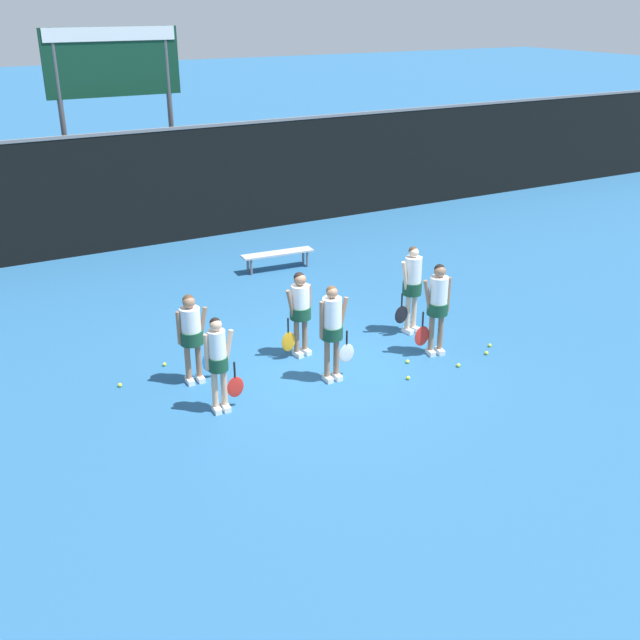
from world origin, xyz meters
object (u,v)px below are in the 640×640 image
(player_4, at_px, (300,307))
(tennis_ball_1, at_px, (164,364))
(player_1, at_px, (332,325))
(tennis_ball_6, at_px, (408,378))
(tennis_ball_5, at_px, (287,344))
(player_3, at_px, (191,331))
(bench_courtside, at_px, (278,255))
(player_0, at_px, (218,358))
(tennis_ball_8, at_px, (408,362))
(tennis_ball_3, at_px, (120,385))
(tennis_ball_2, at_px, (490,345))
(tennis_ball_4, at_px, (341,335))
(scoreboard, at_px, (114,79))
(tennis_ball_7, at_px, (459,365))
(tennis_ball_0, at_px, (486,353))
(player_5, at_px, (412,283))
(player_2, at_px, (438,302))

(player_4, xyz_separation_m, tennis_ball_1, (-2.38, 0.76, -0.93))
(player_1, height_order, tennis_ball_6, player_1)
(tennis_ball_5, bearing_deg, player_3, -165.68)
(bench_courtside, height_order, tennis_ball_1, bench_courtside)
(player_1, relative_size, tennis_ball_6, 25.29)
(player_0, height_order, tennis_ball_8, player_0)
(tennis_ball_1, bearing_deg, tennis_ball_3, -156.53)
(tennis_ball_2, bearing_deg, tennis_ball_8, 174.08)
(bench_courtside, xyz_separation_m, player_0, (-3.77, -5.70, 0.56))
(player_0, xyz_separation_m, tennis_ball_2, (5.39, -0.25, -0.90))
(player_3, xyz_separation_m, player_4, (2.10, 0.06, 0.01))
(tennis_ball_4, xyz_separation_m, tennis_ball_6, (0.13, -2.11, 0.00))
(scoreboard, xyz_separation_m, tennis_ball_7, (2.95, -10.87, -4.17))
(player_4, bearing_deg, tennis_ball_2, -32.00)
(player_1, height_order, player_4, player_1)
(tennis_ball_0, height_order, tennis_ball_8, tennis_ball_0)
(player_3, height_order, tennis_ball_1, player_3)
(bench_courtside, bearing_deg, player_5, -76.96)
(player_5, height_order, tennis_ball_3, player_5)
(scoreboard, relative_size, bench_courtside, 3.02)
(player_0, distance_m, tennis_ball_0, 5.21)
(player_2, xyz_separation_m, tennis_ball_1, (-4.60, 1.93, -1.01))
(player_2, height_order, player_4, player_2)
(tennis_ball_3, xyz_separation_m, tennis_ball_6, (4.48, -2.16, -0.00))
(scoreboard, bearing_deg, bench_courtside, -62.18)
(player_0, relative_size, tennis_ball_0, 23.64)
(scoreboard, xyz_separation_m, player_4, (0.69, -9.03, -3.24))
(player_3, bearing_deg, tennis_ball_7, -20.28)
(player_1, height_order, player_5, player_5)
(player_2, distance_m, tennis_ball_8, 1.22)
(tennis_ball_4, distance_m, tennis_ball_8, 1.65)
(scoreboard, relative_size, player_4, 3.37)
(tennis_ball_0, relative_size, tennis_ball_4, 1.04)
(player_2, bearing_deg, tennis_ball_8, -159.72)
(player_4, relative_size, player_5, 0.92)
(tennis_ball_4, bearing_deg, bench_courtside, 81.16)
(player_1, xyz_separation_m, tennis_ball_4, (1.03, 1.45, -0.99))
(player_4, height_order, tennis_ball_3, player_4)
(tennis_ball_8, bearing_deg, tennis_ball_7, -38.26)
(tennis_ball_6, bearing_deg, bench_courtside, 85.27)
(tennis_ball_3, xyz_separation_m, tennis_ball_7, (5.56, -2.20, -0.00))
(tennis_ball_4, bearing_deg, tennis_ball_7, -60.60)
(tennis_ball_6, bearing_deg, tennis_ball_7, -1.93)
(player_3, xyz_separation_m, tennis_ball_0, (5.14, -1.62, -0.92))
(player_2, bearing_deg, tennis_ball_6, -136.82)
(player_2, bearing_deg, tennis_ball_7, -74.52)
(tennis_ball_1, bearing_deg, scoreboard, 78.42)
(tennis_ball_1, bearing_deg, tennis_ball_6, -35.65)
(player_4, relative_size, tennis_ball_6, 23.58)
(player_0, distance_m, player_1, 2.10)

